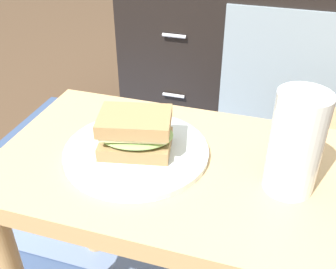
% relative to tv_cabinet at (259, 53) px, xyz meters
% --- Properties ---
extents(side_table, '(0.56, 0.36, 0.46)m').
position_rel_tv_cabinet_xyz_m(side_table, '(-0.07, -0.95, 0.08)').
color(side_table, tan).
rests_on(side_table, ground).
extents(tv_cabinet, '(0.96, 0.46, 0.58)m').
position_rel_tv_cabinet_xyz_m(tv_cabinet, '(0.00, 0.00, 0.00)').
color(tv_cabinet, black).
rests_on(tv_cabinet, ground).
extents(area_rug, '(1.00, 0.88, 0.01)m').
position_rel_tv_cabinet_xyz_m(area_rug, '(-0.39, -0.52, -0.29)').
color(area_rug, '#384C72').
rests_on(area_rug, ground).
extents(plate, '(0.24, 0.24, 0.01)m').
position_rel_tv_cabinet_xyz_m(plate, '(-0.12, -0.95, 0.17)').
color(plate, silver).
rests_on(plate, side_table).
extents(sandwich_front, '(0.14, 0.11, 0.07)m').
position_rel_tv_cabinet_xyz_m(sandwich_front, '(-0.12, -0.95, 0.21)').
color(sandwich_front, '#9E7A4C').
rests_on(sandwich_front, plate).
extents(beer_glass, '(0.07, 0.07, 0.16)m').
position_rel_tv_cabinet_xyz_m(beer_glass, '(0.13, -0.96, 0.25)').
color(beer_glass, silver).
rests_on(beer_glass, side_table).
extents(paper_bag, '(0.22, 0.16, 0.33)m').
position_rel_tv_cabinet_xyz_m(paper_bag, '(0.26, -0.49, -0.13)').
color(paper_bag, tan).
rests_on(paper_bag, ground).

